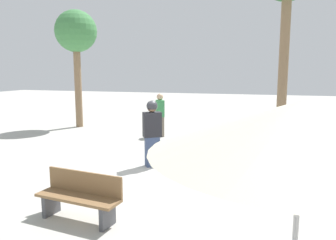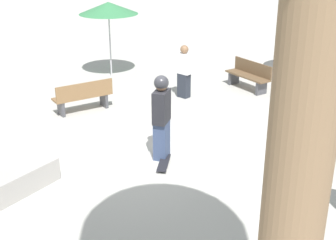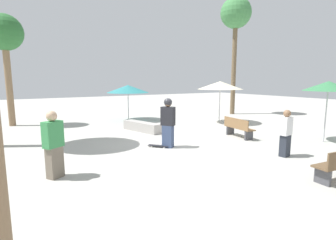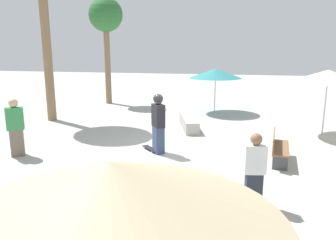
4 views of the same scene
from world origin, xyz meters
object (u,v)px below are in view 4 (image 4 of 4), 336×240
(bench_far, at_px, (213,240))
(bench_near, at_px, (278,148))
(concrete_ledge, at_px, (189,123))
(bystander_watching, at_px, (16,128))
(shade_umbrella_cream, at_px, (328,76))
(shade_umbrella_tan, at_px, (111,194))
(bystander_far, at_px, (254,171))
(skater_main, at_px, (158,121))
(skateboard, at_px, (150,149))
(shade_umbrella_teal, at_px, (216,73))
(palm_tree_left, at_px, (106,18))

(bench_far, bearing_deg, bench_near, 78.87)
(concrete_ledge, height_order, bystander_watching, bystander_watching)
(shade_umbrella_cream, bearing_deg, bench_near, -120.17)
(shade_umbrella_cream, height_order, bystander_watching, shade_umbrella_cream)
(bench_far, height_order, shade_umbrella_tan, shade_umbrella_tan)
(concrete_ledge, distance_m, bystander_far, 6.69)
(skater_main, height_order, skateboard, skater_main)
(shade_umbrella_cream, xyz_separation_m, shade_umbrella_tan, (-4.01, -10.98, 0.14))
(shade_umbrella_teal, distance_m, palm_tree_left, 7.00)
(shade_umbrella_teal, height_order, bystander_far, shade_umbrella_teal)
(shade_umbrella_cream, distance_m, shade_umbrella_tan, 11.69)
(bench_near, relative_size, shade_umbrella_cream, 0.63)
(palm_tree_left, bearing_deg, bench_near, -45.20)
(bystander_watching, bearing_deg, shade_umbrella_tan, -80.90)
(shade_umbrella_cream, relative_size, palm_tree_left, 0.44)
(bench_far, xyz_separation_m, shade_umbrella_tan, (-0.50, -2.62, 1.91))
(skateboard, bearing_deg, shade_umbrella_tan, 150.01)
(bench_far, height_order, palm_tree_left, palm_tree_left)
(skateboard, xyz_separation_m, bystander_far, (3.01, -3.19, 0.72))
(skateboard, distance_m, shade_umbrella_teal, 7.13)
(bench_near, height_order, bench_far, same)
(bench_near, distance_m, palm_tree_left, 12.78)
(bystander_watching, bearing_deg, concrete_ledge, 12.48)
(shade_umbrella_tan, distance_m, palm_tree_left, 17.50)
(skater_main, xyz_separation_m, palm_tree_left, (-4.94, 8.40, 3.77))
(palm_tree_left, distance_m, bystander_watching, 10.32)
(skateboard, height_order, concrete_ledge, concrete_ledge)
(shade_umbrella_teal, bearing_deg, bystander_watching, -123.95)
(bench_near, xyz_separation_m, shade_umbrella_teal, (-2.24, 7.01, 1.52))
(palm_tree_left, bearing_deg, skater_main, -59.56)
(skater_main, bearing_deg, bench_far, 167.70)
(skater_main, relative_size, bystander_far, 1.19)
(skateboard, xyz_separation_m, shade_umbrella_cream, (5.82, 3.10, 2.13))
(bench_near, height_order, bystander_far, bystander_far)
(palm_tree_left, bearing_deg, bystander_watching, -84.94)
(bench_near, bearing_deg, palm_tree_left, -128.06)
(skateboard, relative_size, concrete_ledge, 0.31)
(skater_main, height_order, bystander_far, skater_main)
(bench_near, bearing_deg, shade_umbrella_tan, -7.80)
(bench_near, xyz_separation_m, palm_tree_left, (-8.46, 8.53, 4.35))
(skateboard, distance_m, bench_far, 5.76)
(bench_near, bearing_deg, concrete_ledge, -131.13)
(shade_umbrella_tan, height_order, bystander_watching, shade_umbrella_tan)
(palm_tree_left, height_order, bystander_far, palm_tree_left)
(skater_main, bearing_deg, shade_umbrella_cream, -93.13)
(skater_main, xyz_separation_m, shade_umbrella_teal, (1.29, 6.88, 0.95))
(shade_umbrella_cream, distance_m, bystander_far, 7.04)
(shade_umbrella_teal, bearing_deg, palm_tree_left, 166.27)
(bench_near, distance_m, bystander_far, 3.02)
(palm_tree_left, bearing_deg, shade_umbrella_cream, -26.04)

